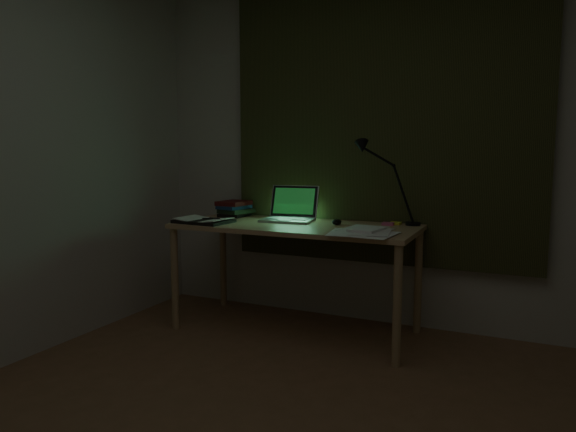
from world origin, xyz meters
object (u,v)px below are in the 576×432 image
at_px(desk, 295,278).
at_px(book_stack, 235,208).
at_px(open_textbook, 204,220).
at_px(desk_lamp, 414,185).
at_px(loose_papers, 359,230).
at_px(laptop, 287,203).

relative_size(desk, book_stack, 7.09).
xyz_separation_m(open_textbook, desk_lamp, (1.35, 0.48, 0.26)).
relative_size(open_textbook, book_stack, 1.61).
xyz_separation_m(open_textbook, loose_papers, (1.10, 0.07, -0.00)).
xyz_separation_m(desk, loose_papers, (0.49, -0.13, 0.39)).
distance_m(book_stack, loose_papers, 1.15).
relative_size(laptop, desk_lamp, 0.74).
bearing_deg(loose_papers, desk_lamp, 58.79).
relative_size(desk, laptop, 4.09).
relative_size(laptop, book_stack, 1.73).
relative_size(open_textbook, desk_lamp, 0.69).
height_order(laptop, desk_lamp, desk_lamp).
relative_size(laptop, open_textbook, 1.08).
bearing_deg(desk_lamp, desk, -157.39).
height_order(open_textbook, desk_lamp, desk_lamp).
bearing_deg(book_stack, laptop, -12.03).
relative_size(desk, open_textbook, 4.42).
bearing_deg(laptop, desk_lamp, 4.85).
bearing_deg(loose_papers, laptop, 157.86).
bearing_deg(loose_papers, desk, 165.47).
height_order(laptop, open_textbook, laptop).
bearing_deg(loose_papers, open_textbook, -176.60).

